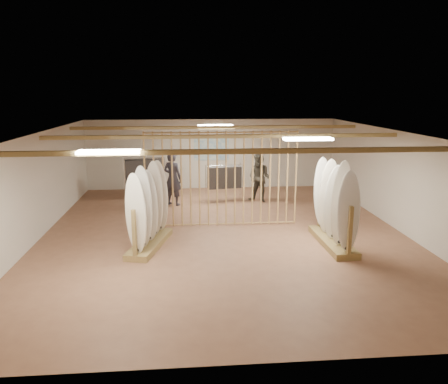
{
  "coord_description": "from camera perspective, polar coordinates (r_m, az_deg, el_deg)",
  "views": [
    {
      "loc": [
        -0.99,
        -11.58,
        3.88
      ],
      "look_at": [
        0.0,
        0.0,
        1.2
      ],
      "focal_mm": 35.0,
      "sensor_mm": 36.0,
      "label": 1
    }
  ],
  "objects": [
    {
      "name": "light_panels",
      "position": [
        11.68,
        0.0,
        7.38
      ],
      "size": [
        1.2,
        0.35,
        0.06
      ],
      "primitive_type": "cube",
      "color": "white",
      "rests_on": "ground"
    },
    {
      "name": "bamboo_partition",
      "position": [
        12.67,
        -0.31,
        1.69
      ],
      "size": [
        4.45,
        0.05,
        2.78
      ],
      "color": "tan",
      "rests_on": "ground"
    },
    {
      "name": "ceiling",
      "position": [
        11.68,
        0.0,
        7.67
      ],
      "size": [
        12.0,
        12.0,
        0.0
      ],
      "primitive_type": "plane",
      "rotation": [
        3.14,
        0.0,
        0.0
      ],
      "color": "gray",
      "rests_on": "ground"
    },
    {
      "name": "wall_front",
      "position": [
        6.19,
        4.83,
        -10.7
      ],
      "size": [
        12.0,
        0.0,
        12.0
      ],
      "primitive_type": "plane",
      "rotation": [
        -1.57,
        0.0,
        0.0
      ],
      "color": "beige",
      "rests_on": "ground"
    },
    {
      "name": "wall_left",
      "position": [
        12.51,
        -23.47,
        0.45
      ],
      "size": [
        0.0,
        12.0,
        12.0
      ],
      "primitive_type": "plane",
      "rotation": [
        1.57,
        0.0,
        1.57
      ],
      "color": "beige",
      "rests_on": "ground"
    },
    {
      "name": "rack_left",
      "position": [
        11.23,
        -9.77,
        -3.58
      ],
      "size": [
        1.09,
        2.28,
        2.1
      ],
      "rotation": [
        0.0,
        0.0,
        -0.24
      ],
      "color": "olive",
      "rests_on": "floor"
    },
    {
      "name": "clothing_rack_a",
      "position": [
        16.27,
        -10.36,
        2.64
      ],
      "size": [
        1.44,
        0.61,
        1.57
      ],
      "rotation": [
        0.0,
        0.0,
        0.19
      ],
      "color": "silver",
      "rests_on": "floor"
    },
    {
      "name": "floor",
      "position": [
        12.26,
        0.0,
        -5.47
      ],
      "size": [
        12.0,
        12.0,
        0.0
      ],
      "primitive_type": "plane",
      "color": "#906045",
      "rests_on": "ground"
    },
    {
      "name": "wall_right",
      "position": [
        13.28,
        22.04,
        1.26
      ],
      "size": [
        0.0,
        12.0,
        12.0
      ],
      "primitive_type": "plane",
      "rotation": [
        1.57,
        0.0,
        -1.57
      ],
      "color": "beige",
      "rests_on": "ground"
    },
    {
      "name": "clothing_rack_b",
      "position": [
        15.58,
        0.05,
        1.93
      ],
      "size": [
        1.27,
        0.52,
        1.37
      ],
      "rotation": [
        0.0,
        0.0,
        0.17
      ],
      "color": "silver",
      "rests_on": "floor"
    },
    {
      "name": "rack_right",
      "position": [
        11.55,
        14.14,
        -3.16
      ],
      "size": [
        0.64,
        2.31,
        2.2
      ],
      "rotation": [
        0.0,
        0.0,
        0.01
      ],
      "color": "olive",
      "rests_on": "floor"
    },
    {
      "name": "wall_back",
      "position": [
        17.79,
        -1.66,
        4.97
      ],
      "size": [
        12.0,
        0.0,
        12.0
      ],
      "primitive_type": "plane",
      "rotation": [
        1.57,
        0.0,
        0.0
      ],
      "color": "beige",
      "rests_on": "ground"
    },
    {
      "name": "shopper_b",
      "position": [
        15.63,
        4.65,
        2.28
      ],
      "size": [
        1.21,
        1.15,
        1.97
      ],
      "primitive_type": "imported",
      "rotation": [
        0.0,
        0.0,
        -0.6
      ],
      "color": "#3C372E",
      "rests_on": "floor"
    },
    {
      "name": "ceiling_slats",
      "position": [
        11.68,
        0.0,
        7.28
      ],
      "size": [
        9.5,
        6.12,
        0.1
      ],
      "primitive_type": "cube",
      "color": "olive",
      "rests_on": "ground"
    },
    {
      "name": "poster",
      "position": [
        17.74,
        -1.66,
        5.6
      ],
      "size": [
        1.4,
        0.03,
        0.9
      ],
      "primitive_type": "cube",
      "color": "#377DC1",
      "rests_on": "ground"
    },
    {
      "name": "shopper_a",
      "position": [
        15.19,
        -6.73,
        2.23
      ],
      "size": [
        0.94,
        0.85,
        2.14
      ],
      "primitive_type": "imported",
      "rotation": [
        0.0,
        0.0,
        2.61
      ],
      "color": "#2C2A33",
      "rests_on": "floor"
    }
  ]
}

